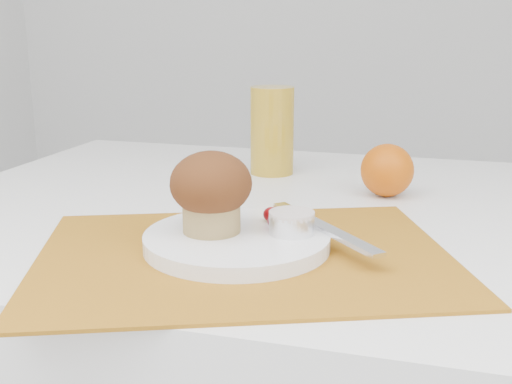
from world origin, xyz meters
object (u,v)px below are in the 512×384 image
(plate, at_px, (237,240))
(orange, at_px, (387,170))
(muffin, at_px, (211,190))
(juice_glass, at_px, (272,131))

(plate, bearing_deg, orange, 63.81)
(plate, distance_m, muffin, 0.07)
(orange, bearing_deg, plate, -116.19)
(plate, distance_m, juice_glass, 0.40)
(orange, height_order, muffin, muffin)
(plate, height_order, muffin, muffin)
(orange, bearing_deg, muffin, -120.68)
(orange, bearing_deg, juice_glass, 154.33)
(plate, distance_m, orange, 0.33)
(juice_glass, distance_m, muffin, 0.39)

